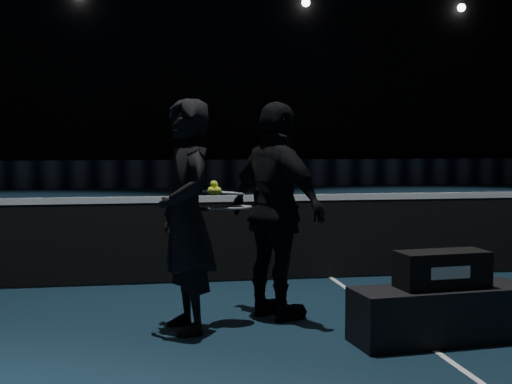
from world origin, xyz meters
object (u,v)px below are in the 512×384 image
player_a (186,216)px  tennis_balls (214,189)px  racket_lower (236,207)px  racket_upper (228,193)px  player_bench (441,314)px  player_b (277,211)px  racket_bag (442,269)px

player_a → tennis_balls: (0.24, 0.09, 0.21)m
racket_lower → tennis_balls: tennis_balls is taller
player_a → racket_upper: player_a is taller
player_a → racket_lower: size_ratio=2.77×
player_bench → player_a: (-1.92, 0.63, 0.73)m
player_b → racket_lower: bearing=78.8°
player_bench → racket_upper: (-1.56, 0.80, 0.90)m
player_a → player_b: size_ratio=1.00×
player_bench → player_a: size_ratio=0.75×
player_bench → player_b: (-1.12, 0.91, 0.73)m
racket_lower → tennis_balls: 0.25m
player_bench → racket_bag: bearing=174.2°
player_bench → racket_upper: bearing=147.0°
tennis_balls → racket_bag: bearing=-23.1°
player_b → racket_upper: player_b is taller
tennis_balls → player_bench: bearing=-23.1°
racket_lower → racket_bag: bearing=-47.2°
player_bench → tennis_balls: tennis_balls is taller
racket_upper → tennis_balls: size_ratio=5.67×
racket_bag → racket_upper: racket_upper is taller
racket_lower → tennis_balls: size_ratio=5.67×
racket_upper → player_a: bearing=-178.3°
player_b → racket_lower: player_b is taller
player_b → racket_lower: (-0.38, -0.13, 0.05)m
racket_bag → racket_lower: bearing=146.7°
player_a → racket_lower: bearing=95.2°
racket_bag → player_b: 1.49m
player_bench → racket_bag: 0.35m
tennis_balls → racket_upper: bearing=33.2°
tennis_balls → player_b: bearing=19.2°
racket_bag → player_b: bearing=135.0°
racket_bag → tennis_balls: size_ratio=5.85×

